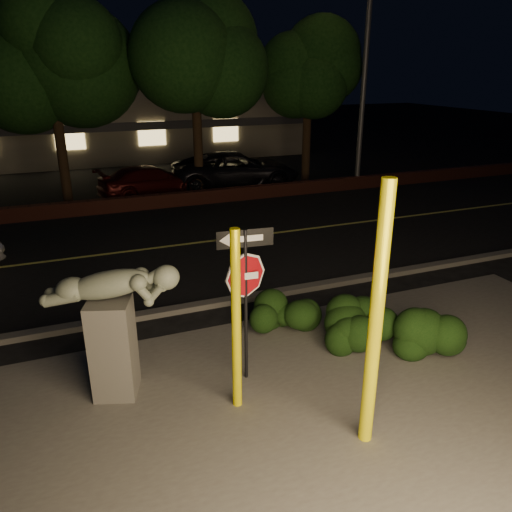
{
  "coord_description": "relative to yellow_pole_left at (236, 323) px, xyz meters",
  "views": [
    {
      "loc": [
        -2.65,
        -6.39,
        4.81
      ],
      "look_at": [
        0.46,
        1.47,
        1.6
      ],
      "focal_mm": 35.0,
      "sensor_mm": 36.0,
      "label": 1
    }
  ],
  "objects": [
    {
      "name": "curb",
      "position": [
        0.6,
        3.35,
        -1.35
      ],
      "size": [
        80.0,
        0.25,
        0.12
      ],
      "primitive_type": "cube",
      "color": "#4C4944",
      "rests_on": "ground"
    },
    {
      "name": "parking_lot",
      "position": [
        0.6,
        17.45,
        -1.4
      ],
      "size": [
        40.0,
        12.0,
        0.01
      ],
      "primitive_type": "cube",
      "color": "black",
      "rests_on": "ground"
    },
    {
      "name": "parked_car_dark",
      "position": [
        4.89,
        13.9,
        -0.66
      ],
      "size": [
        5.59,
        3.06,
        1.49
      ],
      "primitive_type": "imported",
      "rotation": [
        0.0,
        0.0,
        1.46
      ],
      "color": "black",
      "rests_on": "ground"
    },
    {
      "name": "tree_far_b",
      "position": [
        -1.9,
        13.65,
        4.65
      ],
      "size": [
        5.2,
        5.2,
        8.41
      ],
      "color": "black",
      "rests_on": "ground"
    },
    {
      "name": "hedge_far_right",
      "position": [
        3.7,
        0.11,
        -0.92
      ],
      "size": [
        1.62,
        1.31,
        0.98
      ],
      "primitive_type": "ellipsoid",
      "rotation": [
        0.0,
        0.0,
        0.35
      ],
      "color": "black",
      "rests_on": "ground"
    },
    {
      "name": "streetlight",
      "position": [
        9.39,
        11.97,
        4.75
      ],
      "size": [
        1.51,
        0.68,
        10.34
      ],
      "rotation": [
        0.0,
        0.0,
        -0.29
      ],
      "color": "#4F4F54",
      "rests_on": "ground"
    },
    {
      "name": "hedge_right",
      "position": [
        2.77,
        0.85,
        -0.86
      ],
      "size": [
        1.88,
        1.45,
        1.09
      ],
      "primitive_type": "ellipsoid",
      "rotation": [
        0.0,
        0.0,
        0.38
      ],
      "color": "black",
      "rests_on": "ground"
    },
    {
      "name": "tree_far_c",
      "position": [
        3.1,
        13.25,
        4.25
      ],
      "size": [
        4.8,
        4.8,
        7.84
      ],
      "color": "black",
      "rests_on": "ground"
    },
    {
      "name": "road",
      "position": [
        0.6,
        7.45,
        -1.4
      ],
      "size": [
        80.0,
        8.0,
        0.01
      ],
      "primitive_type": "cube",
      "color": "black",
      "rests_on": "ground"
    },
    {
      "name": "tree_far_d",
      "position": [
        8.1,
        13.75,
        4.01
      ],
      "size": [
        4.4,
        4.4,
        7.42
      ],
      "color": "black",
      "rests_on": "ground"
    },
    {
      "name": "patio",
      "position": [
        0.6,
        -0.55,
        -1.4
      ],
      "size": [
        14.0,
        6.0,
        0.02
      ],
      "primitive_type": "cube",
      "color": "#4C4944",
      "rests_on": "ground"
    },
    {
      "name": "ground",
      "position": [
        0.6,
        10.45,
        -1.41
      ],
      "size": [
        90.0,
        90.0,
        0.0
      ],
      "primitive_type": "plane",
      "color": "black",
      "rests_on": "ground"
    },
    {
      "name": "signpost",
      "position": [
        0.37,
        0.61,
        0.42
      ],
      "size": [
        0.87,
        0.13,
        2.57
      ],
      "rotation": [
        0.0,
        0.0,
        -0.1
      ],
      "color": "black",
      "rests_on": "ground"
    },
    {
      "name": "hedge_center",
      "position": [
        1.67,
        1.84,
        -0.95
      ],
      "size": [
        1.86,
        1.07,
        0.92
      ],
      "primitive_type": "ellipsoid",
      "rotation": [
        0.0,
        0.0,
        -0.15
      ],
      "color": "black",
      "rests_on": "ground"
    },
    {
      "name": "sculpture",
      "position": [
        -1.61,
        0.97,
        -0.09
      ],
      "size": [
        1.98,
        1.09,
        2.14
      ],
      "rotation": [
        0.0,
        0.0,
        -0.32
      ],
      "color": "#4C4944",
      "rests_on": "ground"
    },
    {
      "name": "brick_wall",
      "position": [
        0.6,
        11.75,
        -1.16
      ],
      "size": [
        40.0,
        0.35,
        0.5
      ],
      "primitive_type": "cube",
      "color": "#4A1F17",
      "rests_on": "ground"
    },
    {
      "name": "parked_car_darkred",
      "position": [
        1.25,
        13.57,
        -0.8
      ],
      "size": [
        4.4,
        2.43,
        1.21
      ],
      "primitive_type": "imported",
      "rotation": [
        0.0,
        0.0,
        1.76
      ],
      "color": "#3A0A0A",
      "rests_on": "ground"
    },
    {
      "name": "yellow_pole_left",
      "position": [
        0.0,
        0.0,
        0.0
      ],
      "size": [
        0.14,
        0.14,
        2.81
      ],
      "primitive_type": "cylinder",
      "color": "#FFEC08",
      "rests_on": "ground"
    },
    {
      "name": "lane_marking",
      "position": [
        0.6,
        7.45,
        -1.39
      ],
      "size": [
        80.0,
        0.12,
        0.0
      ],
      "primitive_type": "cube",
      "color": "#C6C24F",
      "rests_on": "road"
    },
    {
      "name": "yellow_pole_right",
      "position": [
        1.39,
        -1.34,
        0.42
      ],
      "size": [
        0.18,
        0.18,
        3.65
      ],
      "primitive_type": "cylinder",
      "color": "#FFF30E",
      "rests_on": "ground"
    },
    {
      "name": "building",
      "position": [
        0.6,
        25.43,
        0.59
      ],
      "size": [
        22.0,
        10.2,
        4.0
      ],
      "color": "#666352",
      "rests_on": "ground"
    }
  ]
}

